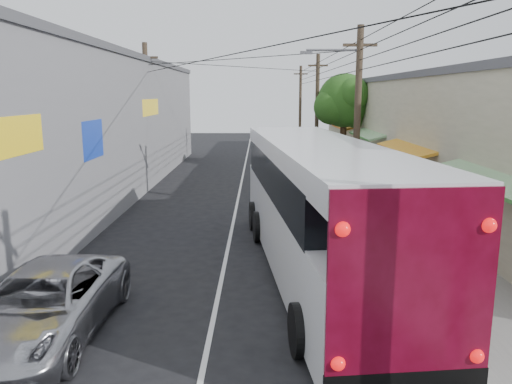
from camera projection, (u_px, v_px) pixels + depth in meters
sidewalk at (354, 186)px, 28.62m from camera, size 3.00×80.00×0.12m
building_right at (424, 129)px, 29.95m from camera, size 7.09×40.00×6.25m
building_left at (76, 125)px, 26.06m from camera, size 7.20×36.00×7.25m
utility_poles at (296, 114)px, 28.17m from camera, size 11.80×45.28×8.00m
street_tree at (345, 102)px, 33.62m from camera, size 4.40×4.00×6.60m
coach_bus at (317, 206)px, 14.58m from camera, size 4.24×13.72×3.89m
jeepney at (44, 304)px, 10.80m from camera, size 2.61×5.50×1.52m
parked_suv at (332, 189)px, 24.18m from camera, size 2.56×5.13×1.43m
parked_car_mid at (311, 162)px, 33.98m from camera, size 1.65×4.10×1.40m
parked_car_far at (302, 148)px, 41.65m from camera, size 2.13×4.87×1.56m
pedestrian_near at (373, 188)px, 22.50m from camera, size 0.77×0.61×1.84m
pedestrian_far at (387, 178)px, 25.49m from camera, size 0.90×0.71×1.79m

